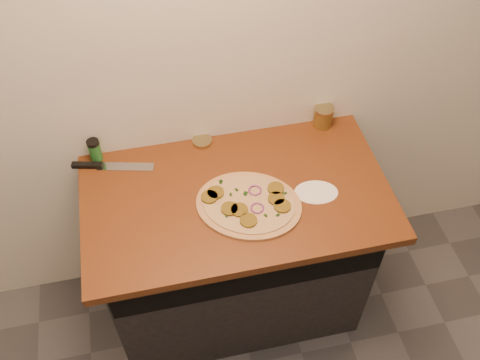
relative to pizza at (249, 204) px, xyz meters
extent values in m
cube|color=beige|center=(-0.03, 0.40, 0.44)|extent=(4.00, 0.02, 2.70)
cube|color=black|center=(-0.03, 0.10, -0.48)|extent=(1.10, 0.60, 0.86)
cube|color=#662E13|center=(-0.03, 0.07, -0.03)|extent=(1.20, 0.70, 0.04)
cylinder|color=tan|center=(0.00, 0.00, 0.00)|extent=(0.52, 0.52, 0.01)
cylinder|color=beige|center=(0.00, 0.00, 0.01)|extent=(0.45, 0.45, 0.01)
cylinder|color=brown|center=(-0.02, -0.08, 0.01)|extent=(0.06, 0.06, 0.01)
cylinder|color=brown|center=(-0.11, 0.07, 0.01)|extent=(0.06, 0.06, 0.01)
cylinder|color=brown|center=(-0.14, 0.06, 0.01)|extent=(0.06, 0.06, 0.01)
cylinder|color=brown|center=(-0.04, -0.03, 0.01)|extent=(0.06, 0.06, 0.01)
cylinder|color=brown|center=(0.11, -0.01, 0.01)|extent=(0.06, 0.06, 0.01)
cylinder|color=brown|center=(0.12, 0.04, 0.01)|extent=(0.06, 0.06, 0.01)
cylinder|color=brown|center=(0.12, -0.05, 0.01)|extent=(0.06, 0.06, 0.01)
cylinder|color=brown|center=(-0.08, -0.01, 0.01)|extent=(0.06, 0.06, 0.01)
torus|color=#7A2D72|center=(0.03, -0.03, 0.01)|extent=(0.05, 0.05, 0.01)
torus|color=#7A2D72|center=(0.04, 0.05, 0.01)|extent=(0.05, 0.05, 0.01)
cube|color=black|center=(-0.09, 0.01, 0.01)|extent=(0.02, 0.02, 0.00)
cube|color=black|center=(0.00, 0.05, 0.01)|extent=(0.02, 0.02, 0.00)
cube|color=black|center=(-0.08, 0.12, 0.01)|extent=(0.02, 0.02, 0.00)
cube|color=black|center=(-0.06, -0.05, 0.01)|extent=(0.01, 0.02, 0.00)
cube|color=black|center=(-0.09, -0.04, 0.01)|extent=(0.02, 0.02, 0.00)
cube|color=black|center=(0.05, -0.07, 0.01)|extent=(0.01, 0.02, 0.00)
cube|color=black|center=(0.00, 0.04, 0.01)|extent=(0.02, 0.02, 0.00)
cube|color=black|center=(0.10, -0.01, 0.01)|extent=(0.02, 0.01, 0.00)
cube|color=black|center=(-0.08, 0.13, 0.01)|extent=(0.02, 0.01, 0.00)
cube|color=black|center=(-0.03, 0.07, 0.01)|extent=(0.01, 0.02, 0.00)
cube|color=black|center=(0.09, -0.08, 0.01)|extent=(0.02, 0.02, 0.00)
cube|color=black|center=(-0.06, 0.05, 0.01)|extent=(0.01, 0.02, 0.00)
cube|color=black|center=(0.15, 0.02, 0.01)|extent=(0.02, 0.01, 0.00)
cube|color=#B7BAC1|center=(-0.44, 0.30, -0.01)|extent=(0.23, 0.09, 0.01)
cube|color=black|center=(-0.59, 0.34, 0.00)|extent=(0.13, 0.05, 0.02)
cylinder|color=tan|center=(-0.12, 0.37, 0.00)|extent=(0.11, 0.11, 0.02)
cylinder|color=#A01210|center=(0.42, 0.37, 0.03)|extent=(0.08, 0.08, 0.08)
cylinder|color=tan|center=(0.42, 0.37, 0.08)|extent=(0.09, 0.09, 0.01)
cylinder|color=#1E6124|center=(-0.55, 0.37, 0.03)|extent=(0.05, 0.05, 0.09)
cylinder|color=black|center=(-0.55, 0.37, 0.08)|extent=(0.05, 0.05, 0.02)
cylinder|color=white|center=(0.27, 0.01, -0.01)|extent=(0.20, 0.20, 0.00)
camera|label=1|loc=(-0.30, -1.22, 1.60)|focal=40.00mm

